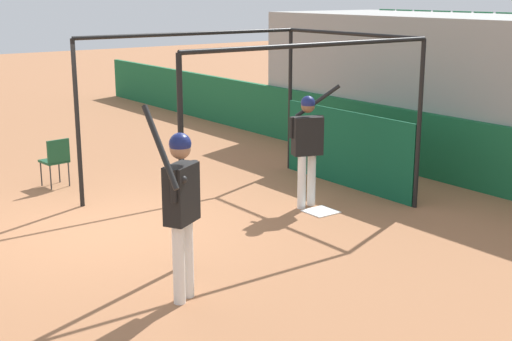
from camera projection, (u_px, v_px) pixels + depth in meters
ground_plane at (107, 229)px, 10.07m from camera, size 60.00×60.00×0.00m
outfield_wall at (397, 139)px, 13.29m from camera, size 24.00×0.12×1.16m
bleacher_section at (458, 87)px, 14.04m from camera, size 8.15×3.20×2.84m
batting_cage at (311, 122)px, 11.53m from camera, size 3.18×4.21×2.61m
home_plate at (321, 211)px, 10.82m from camera, size 0.44×0.44×0.02m
player_batter at (308, 141)px, 10.85m from camera, size 0.56×0.92×1.86m
player_waiting at (181, 200)px, 7.47m from camera, size 0.66×0.64×2.17m
folding_chair at (56, 158)px, 12.10m from camera, size 0.45×0.45×0.84m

